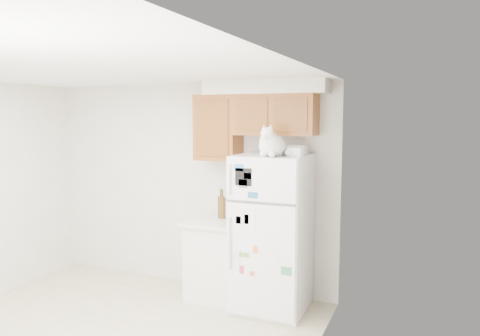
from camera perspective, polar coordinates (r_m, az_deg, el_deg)
The scene contains 8 objects.
room_shell at distance 4.32m, azimuth -16.22°, elevation 0.26°, with size 3.84×4.04×2.52m.
refrigerator at distance 5.12m, azimuth 3.89°, elevation -7.90°, with size 0.76×0.78×1.70m.
base_counter at distance 5.55m, azimuth -2.78°, elevation -10.94°, with size 0.64×0.64×0.92m.
cat at distance 4.78m, azimuth 3.84°, elevation 2.89°, with size 0.32×0.47×0.33m.
storage_box_back at distance 5.08m, azimuth 7.01°, elevation 2.23°, with size 0.18×0.13×0.10m, color white.
storage_box_front at distance 4.85m, azimuth 6.81°, elevation 1.98°, with size 0.15×0.11×0.09m, color white.
bottle_green at distance 5.50m, azimuth -2.32°, elevation -4.33°, with size 0.08×0.08×0.34m, color #19381E, non-canonical shape.
bottle_amber at distance 5.47m, azimuth -2.20°, elevation -4.40°, with size 0.08×0.08×0.34m, color #593814, non-canonical shape.
Camera 1 is at (2.82, -3.10, 2.12)m, focal length 35.00 mm.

